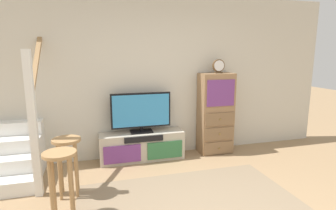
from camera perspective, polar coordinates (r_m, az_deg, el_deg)
back_wall at (r=4.67m, az=-2.64°, el=5.89°), size 6.40×0.12×2.70m
area_rug at (r=3.37m, az=5.27°, el=-20.56°), size 2.60×1.80×0.01m
media_console at (r=4.59m, az=-5.44°, el=-8.54°), size 1.38×0.38×0.47m
television at (r=4.45m, az=-5.63°, el=-1.37°), size 0.97×0.22×0.65m
side_cabinet at (r=4.86m, az=9.90°, el=-1.78°), size 0.58×0.38×1.41m
desk_clock at (r=4.75m, az=10.50°, el=7.95°), size 0.21×0.08×0.24m
staircase at (r=4.65m, az=-29.93°, el=-7.98°), size 1.00×1.36×2.20m
bar_stool_near at (r=3.13m, az=-21.49°, el=-12.53°), size 0.34×0.34×0.76m
bar_stool_far at (r=3.60m, az=-20.28°, el=-9.51°), size 0.34×0.34×0.74m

